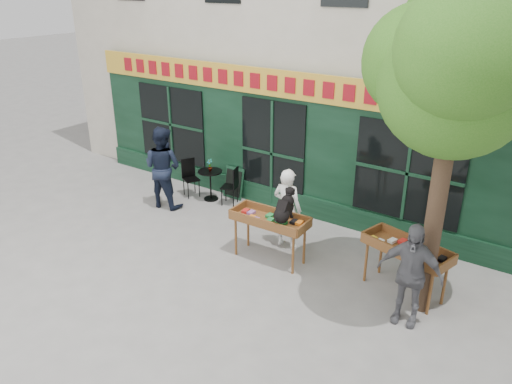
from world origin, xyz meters
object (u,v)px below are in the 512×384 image
(book_cart_right, at_px, (407,251))
(man_left, at_px, (163,167))
(bistro_table, at_px, (210,179))
(woman, at_px, (287,209))
(book_cart_center, at_px, (270,222))
(dog, at_px, (284,205))
(man_right, at_px, (410,274))

(book_cart_right, bearing_deg, man_left, -167.69)
(bistro_table, distance_m, man_left, 1.22)
(woman, height_order, book_cart_right, woman)
(book_cart_center, relative_size, dog, 2.52)
(book_cart_right, distance_m, man_right, 0.81)
(book_cart_center, height_order, bistro_table, book_cart_center)
(dog, height_order, book_cart_right, dog)
(dog, height_order, woman, woman)
(book_cart_center, distance_m, man_right, 2.88)
(book_cart_center, bearing_deg, dog, -9.48)
(woman, bearing_deg, man_right, 158.89)
(dog, relative_size, man_left, 0.30)
(dog, bearing_deg, man_left, 167.67)
(dog, xyz_separation_m, bistro_table, (-3.14, 1.65, -0.75))
(woman, bearing_deg, man_left, -2.09)
(book_cart_right, height_order, bistro_table, book_cart_right)
(man_right, distance_m, bistro_table, 5.98)
(book_cart_right, bearing_deg, woman, -170.81)
(book_cart_right, bearing_deg, bistro_table, -177.53)
(woman, relative_size, bistro_table, 2.23)
(dog, relative_size, bistro_table, 0.79)
(book_cart_center, bearing_deg, man_right, -8.84)
(man_left, bearing_deg, woman, 171.11)
(dog, height_order, man_left, man_left)
(dog, xyz_separation_m, man_left, (-3.84, 0.75, -0.30))
(bistro_table, xyz_separation_m, man_left, (-0.70, -0.90, 0.45))
(book_cart_center, distance_m, dog, 0.59)
(bistro_table, bearing_deg, book_cart_center, -29.77)
(bistro_table, bearing_deg, dog, -27.66)
(book_cart_center, xyz_separation_m, dog, (0.35, -0.05, 0.47))
(dog, bearing_deg, bistro_table, 150.99)
(woman, bearing_deg, bistro_table, -20.07)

